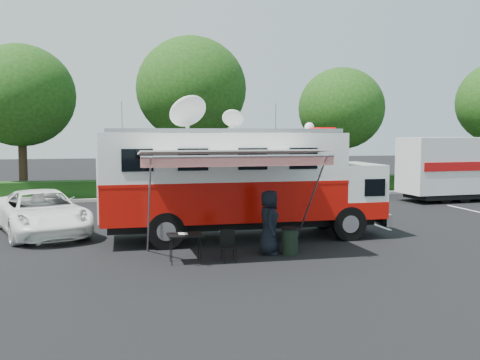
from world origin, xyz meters
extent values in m
plane|color=black|center=(0.00, 0.00, 0.00)|extent=(120.00, 120.00, 0.00)
cube|color=#9E998E|center=(4.00, 11.00, 0.07)|extent=(60.00, 0.35, 0.15)
cube|color=black|center=(4.00, 11.90, 0.50)|extent=(60.00, 1.20, 1.00)
cylinder|color=black|center=(-9.00, 13.00, 2.20)|extent=(0.44, 0.44, 4.40)
ellipsoid|color=#14380F|center=(-9.00, 13.00, 5.46)|extent=(5.63, 5.63, 5.35)
cylinder|color=black|center=(0.00, 13.00, 2.40)|extent=(0.44, 0.44, 4.80)
ellipsoid|color=#14380F|center=(0.00, 13.00, 5.95)|extent=(6.14, 6.14, 5.84)
cylinder|color=black|center=(9.00, 13.00, 2.00)|extent=(0.44, 0.44, 4.00)
ellipsoid|color=#14380F|center=(9.00, 13.00, 4.96)|extent=(5.12, 5.12, 4.86)
cube|color=silver|center=(-6.50, 3.00, 0.00)|extent=(0.12, 5.50, 0.01)
cube|color=silver|center=(-0.50, 3.00, 0.00)|extent=(0.12, 5.50, 0.01)
cube|color=silver|center=(5.50, 3.00, 0.00)|extent=(0.12, 5.50, 0.01)
cube|color=black|center=(0.00, 0.00, 0.56)|extent=(8.75, 1.43, 0.31)
cylinder|color=black|center=(3.26, -1.12, 0.56)|extent=(1.12, 0.33, 1.12)
cylinder|color=black|center=(3.26, 1.12, 0.56)|extent=(1.12, 0.33, 1.12)
cylinder|color=black|center=(-2.65, -1.12, 0.56)|extent=(1.12, 0.33, 1.12)
cylinder|color=black|center=(-2.65, 1.12, 0.56)|extent=(1.12, 0.33, 1.12)
cube|color=silver|center=(4.63, 0.00, 0.61)|extent=(0.20, 2.54, 0.41)
cube|color=silver|center=(3.87, 0.00, 1.58)|extent=(1.43, 2.54, 1.73)
cube|color=#B90D07|center=(3.87, 0.00, 0.97)|extent=(1.45, 2.56, 0.56)
cube|color=black|center=(4.53, 0.00, 1.88)|extent=(0.12, 2.24, 0.71)
cube|color=#B90D07|center=(-0.71, 0.00, 1.32)|extent=(7.74, 2.54, 1.22)
cube|color=#B90D07|center=(-0.71, 0.00, 1.93)|extent=(7.76, 2.56, 0.10)
cube|color=silver|center=(-0.71, 0.00, 2.70)|extent=(7.74, 2.54, 1.43)
cube|color=silver|center=(-0.71, 0.00, 3.45)|extent=(7.74, 2.54, 0.08)
cube|color=#CC0505|center=(2.75, 0.00, 3.59)|extent=(0.56, 0.97, 0.16)
sphere|color=silver|center=(2.65, 1.02, 3.69)|extent=(0.35, 0.35, 0.35)
ellipsoid|color=silver|center=(-1.83, -0.15, 4.17)|extent=(1.22, 1.22, 0.37)
ellipsoid|color=silver|center=(-0.31, 0.20, 3.97)|extent=(0.71, 0.71, 0.20)
cylinder|color=black|center=(-3.87, 0.41, 3.97)|extent=(0.02, 0.02, 1.02)
cylinder|color=black|center=(-2.24, 0.41, 3.97)|extent=(0.02, 0.02, 1.02)
cylinder|color=black|center=(1.22, 0.41, 3.97)|extent=(0.02, 0.02, 1.02)
cube|color=silver|center=(-0.92, -2.49, 2.95)|extent=(5.09, 2.44, 0.21)
cube|color=red|center=(-0.92, -3.70, 2.77)|extent=(5.09, 0.04, 0.29)
cylinder|color=#B2B2B7|center=(-0.92, -3.72, 2.89)|extent=(5.09, 0.07, 0.07)
cylinder|color=#B2B2B7|center=(-3.21, -2.57, 1.45)|extent=(0.05, 2.63, 2.94)
cylinder|color=#B2B2B7|center=(1.38, -2.57, 1.45)|extent=(0.05, 2.63, 2.94)
imported|color=white|center=(-6.64, 2.20, 0.00)|extent=(4.15, 5.98, 1.52)
imported|color=black|center=(0.20, -2.47, 0.00)|extent=(0.79, 1.02, 1.86)
cube|color=black|center=(-2.29, -2.99, 0.77)|extent=(0.96, 0.70, 0.04)
cylinder|color=black|center=(-2.67, -3.23, 0.38)|extent=(0.02, 0.02, 0.77)
cylinder|color=black|center=(-2.67, -2.75, 0.38)|extent=(0.02, 0.02, 0.77)
cylinder|color=black|center=(-1.90, -3.23, 0.38)|extent=(0.02, 0.02, 0.77)
cylinder|color=black|center=(-1.90, -2.75, 0.38)|extent=(0.02, 0.02, 0.77)
cube|color=silver|center=(-2.34, -2.94, 0.79)|extent=(0.24, 0.33, 0.01)
cube|color=black|center=(-1.12, -3.15, 0.41)|extent=(0.42, 0.42, 0.04)
cube|color=black|center=(-1.12, -2.94, 0.63)|extent=(0.41, 0.04, 0.45)
cylinder|color=black|center=(-1.29, -3.31, 0.20)|extent=(0.02, 0.02, 0.41)
cylinder|color=black|center=(-1.29, -2.98, 0.20)|extent=(0.02, 0.02, 0.41)
cylinder|color=black|center=(-0.96, -3.31, 0.20)|extent=(0.02, 0.02, 0.41)
cylinder|color=black|center=(-0.96, -2.98, 0.20)|extent=(0.02, 0.02, 0.41)
cylinder|color=black|center=(0.78, -2.60, 0.37)|extent=(0.48, 0.48, 0.73)
cylinder|color=black|center=(0.78, -2.60, 0.75)|extent=(0.52, 0.52, 0.04)
cylinder|color=black|center=(11.79, 6.45, 0.44)|extent=(0.88, 0.26, 0.88)
cylinder|color=black|center=(11.79, 8.40, 0.44)|extent=(0.88, 0.26, 0.88)
cylinder|color=black|center=(12.85, 6.45, 0.44)|extent=(0.88, 0.26, 0.88)
cylinder|color=black|center=(12.85, 8.40, 0.44)|extent=(0.88, 0.26, 0.88)
camera|label=1|loc=(-3.92, -17.08, 3.48)|focal=40.00mm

